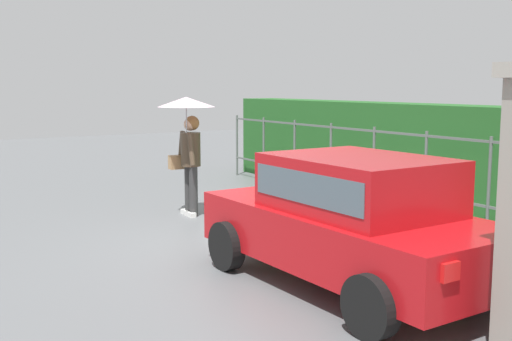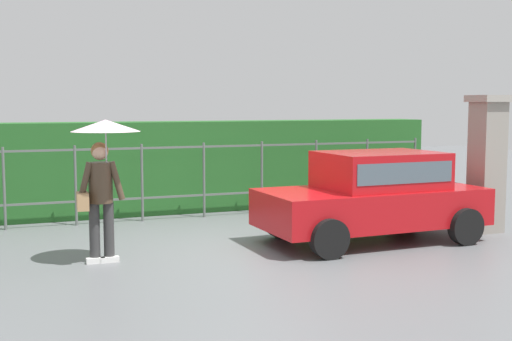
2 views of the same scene
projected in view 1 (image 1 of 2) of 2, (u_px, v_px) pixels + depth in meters
ground_plane at (263, 243)px, 8.84m from camera, size 40.00×40.00×0.00m
car at (352, 216)px, 6.83m from camera, size 3.78×1.94×1.48m
pedestrian at (188, 130)px, 10.49m from camera, size 0.97×0.97×2.05m
fence_section at (398, 168)px, 10.69m from camera, size 11.26×0.05×1.50m
hedge_row at (436, 157)px, 11.15m from camera, size 12.21×0.90×1.90m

